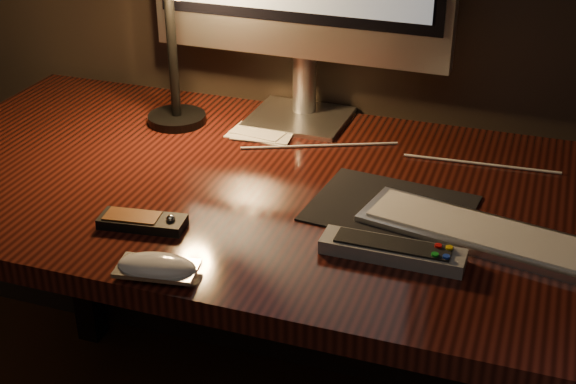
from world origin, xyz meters
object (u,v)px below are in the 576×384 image
(mouse, at_px, (157,269))
(tv_remote, at_px, (392,250))
(desk, at_px, (328,234))
(keyboard, at_px, (496,237))
(media_remote, at_px, (142,221))

(mouse, relative_size, tv_remote, 0.54)
(desk, relative_size, keyboard, 3.65)
(keyboard, xyz_separation_m, tv_remote, (-0.14, -0.10, 0.00))
(mouse, xyz_separation_m, media_remote, (-0.09, 0.12, -0.00))
(desk, bearing_deg, mouse, -109.62)
(media_remote, bearing_deg, desk, 42.56)
(desk, height_order, mouse, mouse)
(keyboard, distance_m, mouse, 0.53)
(desk, xyz_separation_m, media_remote, (-0.23, -0.28, 0.14))
(desk, xyz_separation_m, keyboard, (0.32, -0.14, 0.14))
(mouse, distance_m, media_remote, 0.15)
(keyboard, distance_m, tv_remote, 0.18)
(desk, distance_m, keyboard, 0.37)
(keyboard, relative_size, tv_remote, 1.97)
(desk, distance_m, media_remote, 0.39)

